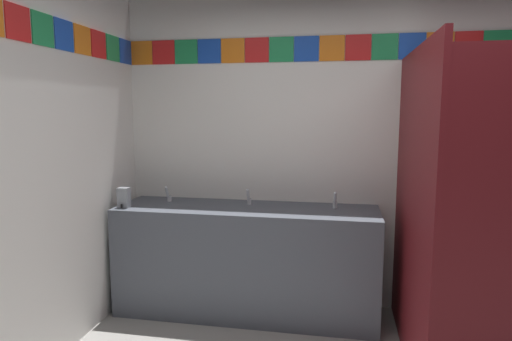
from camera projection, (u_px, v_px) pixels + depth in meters
wall_back at (342, 151)px, 3.69m from camera, size 3.67×0.09×2.62m
vanity_counter at (247, 259)px, 3.62m from camera, size 2.08×0.60×0.88m
faucet_left at (168, 196)px, 3.77m from camera, size 0.04×0.10×0.14m
faucet_center at (249, 199)px, 3.64m from camera, size 0.04×0.10×0.14m
faucet_right at (335, 202)px, 3.51m from camera, size 0.04×0.10×0.14m
soap_dispenser at (124, 198)px, 3.55m from camera, size 0.09×0.09×0.16m
stall_divider at (449, 218)px, 2.60m from camera, size 0.92×1.49×2.04m
toilet at (491, 300)px, 3.18m from camera, size 0.39×0.49×0.74m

